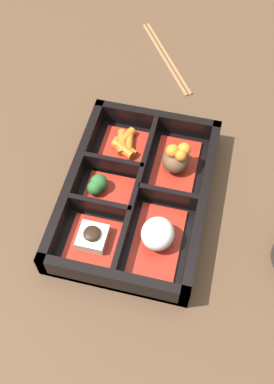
% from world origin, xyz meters
% --- Properties ---
extents(ground_plane, '(3.00, 3.00, 0.00)m').
position_xyz_m(ground_plane, '(0.00, 0.00, 0.00)').
color(ground_plane, '#4C3523').
extents(bento_base, '(0.31, 0.22, 0.01)m').
position_xyz_m(bento_base, '(0.00, 0.00, 0.01)').
color(bento_base, black).
rests_on(bento_base, ground_plane).
extents(bento_rim, '(0.31, 0.22, 0.05)m').
position_xyz_m(bento_rim, '(0.00, -0.00, 0.02)').
color(bento_rim, black).
rests_on(bento_rim, ground_plane).
extents(bowl_stew, '(0.12, 0.07, 0.06)m').
position_xyz_m(bowl_stew, '(-0.07, 0.05, 0.03)').
color(bowl_stew, maroon).
rests_on(bowl_stew, bento_base).
extents(bowl_rice, '(0.12, 0.07, 0.05)m').
position_xyz_m(bowl_rice, '(0.07, 0.05, 0.03)').
color(bowl_rice, maroon).
rests_on(bowl_rice, bento_base).
extents(bowl_carrots, '(0.08, 0.07, 0.02)m').
position_xyz_m(bowl_carrots, '(-0.09, -0.04, 0.02)').
color(bowl_carrots, maroon).
rests_on(bowl_carrots, bento_base).
extents(bowl_greens, '(0.06, 0.07, 0.03)m').
position_xyz_m(bowl_greens, '(0.00, -0.06, 0.02)').
color(bowl_greens, maroon).
rests_on(bowl_greens, bento_base).
extents(bowl_tofu, '(0.08, 0.07, 0.03)m').
position_xyz_m(bowl_tofu, '(0.09, -0.05, 0.02)').
color(bowl_tofu, maroon).
rests_on(bowl_tofu, bento_base).
extents(chopsticks, '(0.19, 0.14, 0.01)m').
position_xyz_m(chopsticks, '(-0.34, -0.02, 0.00)').
color(chopsticks, brown).
rests_on(chopsticks, ground_plane).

